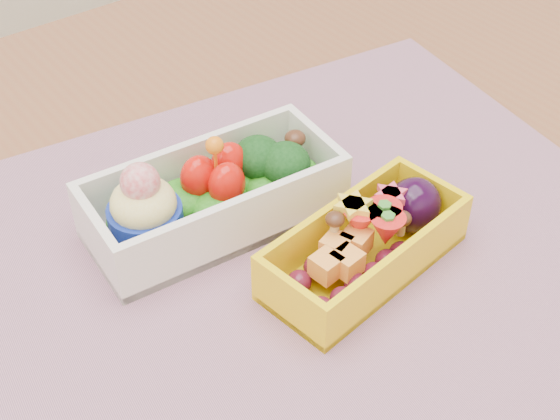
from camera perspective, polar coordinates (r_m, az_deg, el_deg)
table at (r=0.71m, az=0.50°, el=-5.99°), size 1.20×0.80×0.75m
placemat at (r=0.60m, az=-0.28°, el=-3.29°), size 0.61×0.50×0.00m
bento_white at (r=0.61m, az=-4.78°, el=0.99°), size 0.20×0.10×0.08m
bento_yellow at (r=0.58m, az=6.26°, el=-2.32°), size 0.17×0.09×0.05m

